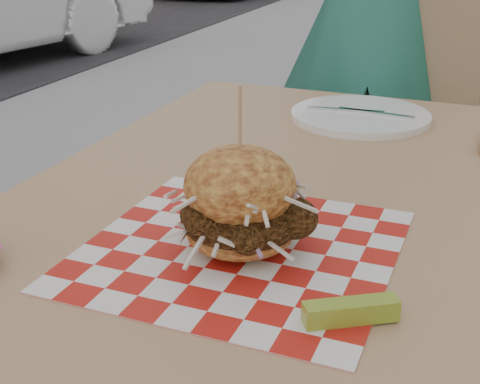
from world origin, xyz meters
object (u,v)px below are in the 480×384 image
(diner, at_px, (372,27))
(sandwich, at_px, (240,206))
(patio_table, at_px, (295,246))
(patio_chair, at_px, (405,141))

(diner, distance_m, sandwich, 1.21)
(diner, bearing_deg, sandwich, 86.21)
(patio_table, relative_size, sandwich, 6.05)
(diner, height_order, patio_table, diner)
(patio_chair, height_order, sandwich, same)
(patio_table, bearing_deg, diner, 95.93)
(patio_chair, bearing_deg, sandwich, -77.37)
(diner, relative_size, sandwich, 8.36)
(patio_chair, xyz_separation_m, sandwich, (-0.04, -1.09, 0.25))
(sandwich, bearing_deg, patio_chair, 87.80)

